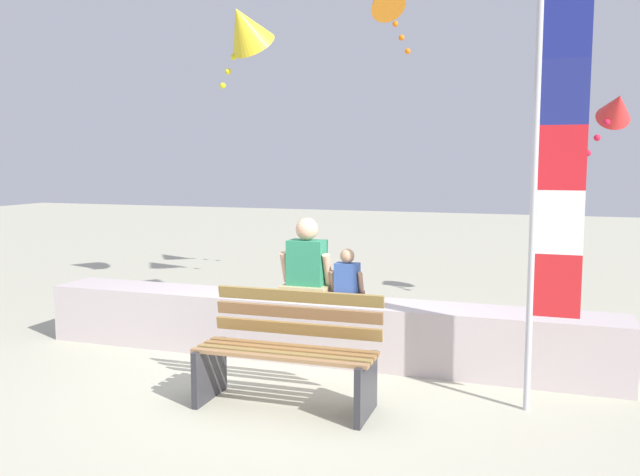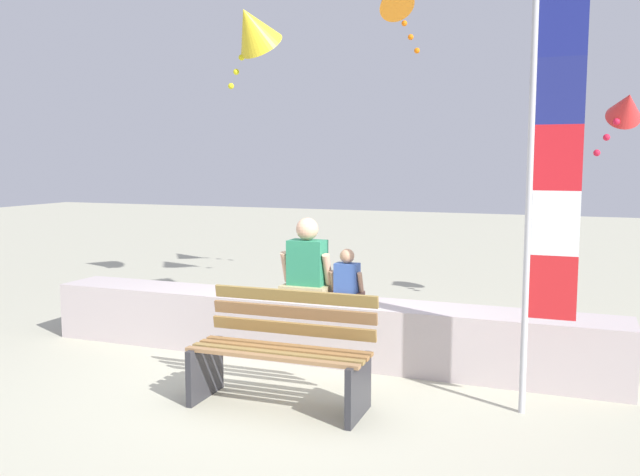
{
  "view_description": "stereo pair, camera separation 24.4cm",
  "coord_description": "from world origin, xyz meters",
  "px_view_note": "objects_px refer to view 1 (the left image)",
  "views": [
    {
      "loc": [
        2.17,
        -5.18,
        1.94
      ],
      "look_at": [
        0.05,
        0.96,
        1.19
      ],
      "focal_mm": 38.03,
      "sensor_mm": 36.0,
      "label": 1
    },
    {
      "loc": [
        2.4,
        -5.1,
        1.94
      ],
      "look_at": [
        0.05,
        0.96,
        1.19
      ],
      "focal_mm": 38.03,
      "sensor_mm": 36.0,
      "label": 2
    }
  ],
  "objects_px": {
    "person_adult": "(307,266)",
    "kite_red": "(616,108)",
    "person_child": "(347,280)",
    "flag_banner": "(551,177)",
    "park_bench": "(288,355)",
    "kite_yellow": "(245,28)"
  },
  "relations": [
    {
      "from": "person_adult",
      "to": "kite_red",
      "type": "distance_m",
      "value": 4.26
    },
    {
      "from": "person_child",
      "to": "person_adult",
      "type": "bearing_deg",
      "value": -179.95
    },
    {
      "from": "person_adult",
      "to": "person_child",
      "type": "xyz_separation_m",
      "value": [
        0.41,
        0.0,
        -0.11
      ]
    },
    {
      "from": "person_adult",
      "to": "flag_banner",
      "type": "distance_m",
      "value": 2.57
    },
    {
      "from": "park_bench",
      "to": "person_adult",
      "type": "distance_m",
      "value": 1.45
    },
    {
      "from": "kite_yellow",
      "to": "person_adult",
      "type": "bearing_deg",
      "value": -51.82
    },
    {
      "from": "person_child",
      "to": "kite_red",
      "type": "height_order",
      "value": "kite_red"
    },
    {
      "from": "park_bench",
      "to": "flag_banner",
      "type": "height_order",
      "value": "flag_banner"
    },
    {
      "from": "person_child",
      "to": "kite_yellow",
      "type": "height_order",
      "value": "kite_yellow"
    },
    {
      "from": "park_bench",
      "to": "kite_red",
      "type": "relative_size",
      "value": 1.69
    },
    {
      "from": "flag_banner",
      "to": "person_child",
      "type": "bearing_deg",
      "value": 155.59
    },
    {
      "from": "park_bench",
      "to": "person_child",
      "type": "height_order",
      "value": "person_child"
    },
    {
      "from": "park_bench",
      "to": "kite_red",
      "type": "bearing_deg",
      "value": 56.6
    },
    {
      "from": "flag_banner",
      "to": "kite_yellow",
      "type": "bearing_deg",
      "value": 143.33
    },
    {
      "from": "person_adult",
      "to": "kite_red",
      "type": "height_order",
      "value": "kite_red"
    },
    {
      "from": "flag_banner",
      "to": "kite_red",
      "type": "distance_m",
      "value": 3.59
    },
    {
      "from": "person_adult",
      "to": "kite_yellow",
      "type": "height_order",
      "value": "kite_yellow"
    },
    {
      "from": "person_child",
      "to": "kite_yellow",
      "type": "xyz_separation_m",
      "value": [
        -2.01,
        2.03,
        2.86
      ]
    },
    {
      "from": "person_adult",
      "to": "kite_yellow",
      "type": "distance_m",
      "value": 3.78
    },
    {
      "from": "flag_banner",
      "to": "kite_yellow",
      "type": "xyz_separation_m",
      "value": [
        -3.85,
        2.87,
        1.83
      ]
    },
    {
      "from": "kite_red",
      "to": "kite_yellow",
      "type": "relative_size",
      "value": 0.73
    },
    {
      "from": "kite_red",
      "to": "kite_yellow",
      "type": "distance_m",
      "value": 4.69
    }
  ]
}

